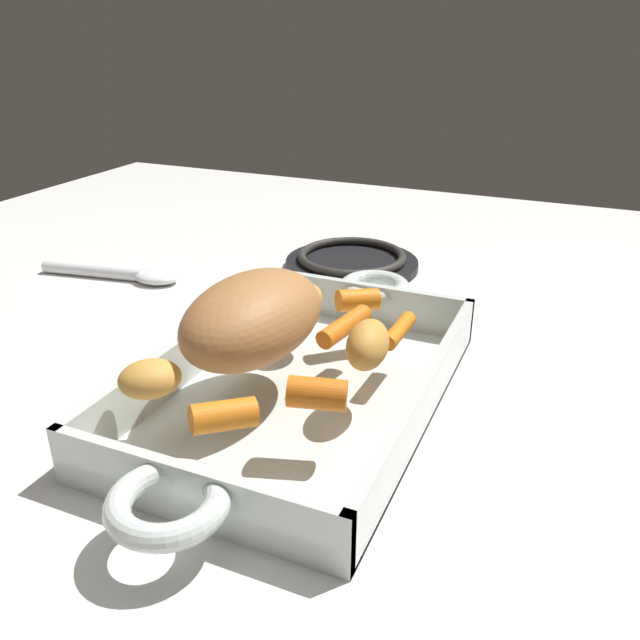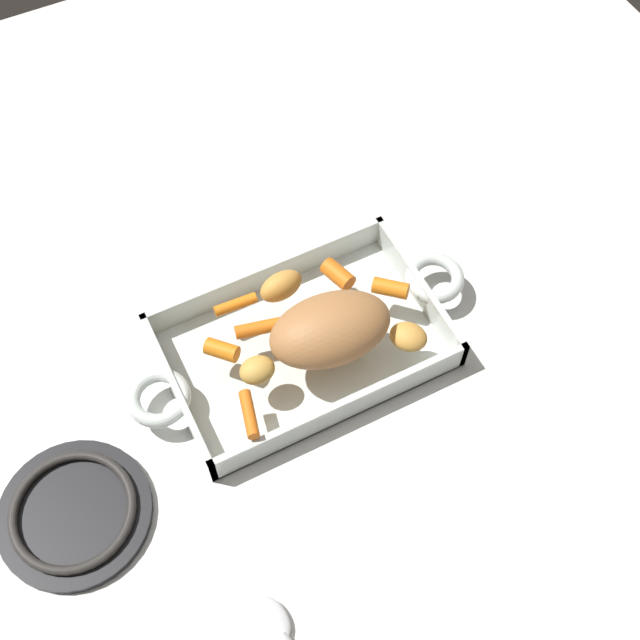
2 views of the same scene
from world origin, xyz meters
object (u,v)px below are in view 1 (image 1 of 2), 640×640
baby_carrot_southeast (228,417)px  potato_golden_large (150,379)px  roasting_dish (301,383)px  pork_roast (253,318)px  baby_carrot_southwest (317,394)px  baby_carrot_center_left (399,330)px  potato_near_roast (366,347)px  baby_carrot_long (358,300)px  baby_carrot_short (276,287)px  baby_carrot_northwest (344,326)px  potato_whole (303,298)px  stove_burner_rear (352,261)px  serving_spoon (123,274)px

baby_carrot_southeast → potato_golden_large: size_ratio=0.96×
roasting_dish → pork_roast: size_ratio=3.07×
pork_roast → baby_carrot_southwest: (0.05, 0.08, -0.02)m
baby_carrot_center_left → potato_near_roast: 0.07m
baby_carrot_long → potato_near_roast: bearing=23.7°
roasting_dish → baby_carrot_short: size_ratio=7.70×
baby_carrot_southeast → baby_carrot_northwest: size_ratio=0.70×
baby_carrot_southwest → baby_carrot_center_left: bearing=171.5°
baby_carrot_northwest → potato_near_roast: (0.05, 0.04, 0.01)m
baby_carrot_southeast → potato_whole: potato_whole is taller
baby_carrot_long → baby_carrot_southwest: bearing=11.1°
potato_near_roast → baby_carrot_long: bearing=-156.3°
baby_carrot_southwest → baby_carrot_short: bearing=-145.3°
baby_carrot_northwest → potato_golden_large: size_ratio=1.38×
baby_carrot_long → baby_carrot_center_left: 0.07m
baby_carrot_southeast → potato_whole: 0.21m
baby_carrot_northwest → potato_near_roast: 0.06m
baby_carrot_long → baby_carrot_southeast: (0.23, -0.01, -0.00)m
baby_carrot_southwest → stove_burner_rear: (-0.41, -0.13, -0.05)m
baby_carrot_long → serving_spoon: (-0.07, -0.35, -0.05)m
potato_near_roast → stove_burner_rear: bearing=-157.4°
pork_roast → baby_carrot_short: size_ratio=2.51×
baby_carrot_center_left → potato_whole: size_ratio=1.26×
roasting_dish → potato_whole: potato_whole is taller
baby_carrot_northwest → potato_whole: 0.06m
potato_golden_large → serving_spoon: size_ratio=0.24×
roasting_dish → baby_carrot_center_left: size_ratio=8.40×
potato_whole → serving_spoon: potato_whole is taller
baby_carrot_short → baby_carrot_northwest: size_ratio=0.93×
baby_carrot_short → baby_carrot_long: (0.00, 0.09, 0.00)m
pork_roast → baby_carrot_southwest: 0.10m
potato_golden_large → stove_burner_rear: size_ratio=0.26×
baby_carrot_southwest → potato_whole: 0.17m
baby_carrot_short → baby_carrot_northwest: 0.12m
baby_carrot_short → baby_carrot_northwest: baby_carrot_northwest is taller
pork_roast → baby_carrot_southeast: pork_roast is taller
pork_roast → stove_burner_rear: 0.37m
baby_carrot_long → potato_whole: size_ratio=0.93×
baby_carrot_long → serving_spoon: 0.36m
potato_golden_large → baby_carrot_long: bearing=157.5°
baby_carrot_long → potato_golden_large: (0.21, -0.09, 0.00)m
baby_carrot_long → potato_near_roast: 0.12m
baby_carrot_short → potato_near_roast: 0.18m
baby_carrot_long → baby_carrot_southeast: size_ratio=0.90×
baby_carrot_long → baby_carrot_northwest: baby_carrot_long is taller
baby_carrot_southwest → baby_carrot_center_left: baby_carrot_southwest is taller
baby_carrot_short → baby_carrot_center_left: 0.16m
potato_golden_large → potato_near_roast: bearing=128.1°
roasting_dish → serving_spoon: 0.38m
baby_carrot_long → baby_carrot_center_left: size_ratio=0.74×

